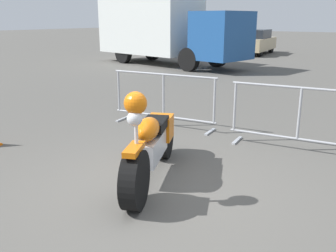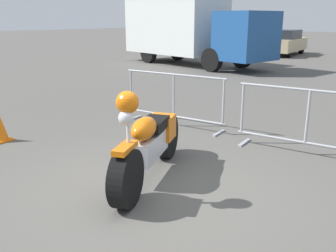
% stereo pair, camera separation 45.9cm
% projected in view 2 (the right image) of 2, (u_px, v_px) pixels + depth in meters
% --- Properties ---
extents(ground_plane, '(120.00, 120.00, 0.00)m').
position_uv_depth(ground_plane, '(159.00, 193.00, 4.69)').
color(ground_plane, '#54514C').
extents(motorcycle, '(1.11, 2.27, 1.35)m').
position_uv_depth(motorcycle, '(149.00, 142.00, 5.01)').
color(motorcycle, black).
rests_on(motorcycle, ground).
extents(crowd_barrier_near, '(2.26, 0.65, 1.07)m').
position_uv_depth(crowd_barrier_near, '(174.00, 99.00, 7.48)').
color(crowd_barrier_near, '#9EA0A5').
rests_on(crowd_barrier_near, ground).
extents(crowd_barrier_far, '(2.26, 0.65, 1.07)m').
position_uv_depth(crowd_barrier_far, '(307.00, 121.00, 5.88)').
color(crowd_barrier_far, '#9EA0A5').
rests_on(crowd_barrier_far, ground).
extents(box_truck, '(7.98, 3.63, 2.98)m').
position_uv_depth(box_truck, '(188.00, 29.00, 17.29)').
color(box_truck, silver).
rests_on(box_truck, ground).
extents(parked_car_green, '(2.07, 4.20, 1.38)m').
position_uv_depth(parked_car_green, '(209.00, 39.00, 25.90)').
color(parked_car_green, '#236B38').
rests_on(parked_car_green, ground).
extents(parked_car_red, '(2.14, 4.34, 1.42)m').
position_uv_depth(parked_car_red, '(246.00, 40.00, 24.33)').
color(parked_car_red, '#B21E19').
rests_on(parked_car_red, ground).
extents(parked_car_tan, '(2.20, 4.46, 1.46)m').
position_uv_depth(parked_car_tan, '(283.00, 42.00, 22.08)').
color(parked_car_tan, tan).
rests_on(parked_car_tan, ground).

